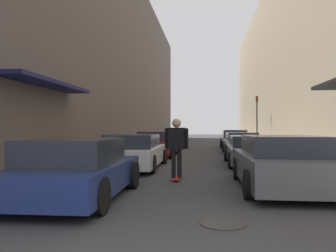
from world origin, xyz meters
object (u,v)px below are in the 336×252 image
object	(u,v)px
parked_car_left_0	(76,170)
parked_car_right_2	(241,144)
parked_car_right_1	(250,150)
manhole_cover	(223,223)
parked_car_left_1	(134,152)
traffic_light	(257,115)
skateboarder	(177,142)
parked_car_right_3	(234,140)
parked_car_right_0	(282,163)
parked_car_left_2	(157,144)

from	to	relation	value
parked_car_left_0	parked_car_right_2	distance (m)	12.89
parked_car_right_1	manhole_cover	distance (m)	8.43
parked_car_left_1	traffic_light	world-z (taller)	traffic_light
parked_car_right_2	skateboarder	distance (m)	9.82
parked_car_left_0	skateboarder	bearing A→B (deg)	54.73
skateboarder	manhole_cover	size ratio (longest dim) A/B	2.48
parked_car_right_1	parked_car_right_3	size ratio (longest dim) A/B	1.10
parked_car_left_0	manhole_cover	bearing A→B (deg)	-25.97
skateboarder	traffic_light	world-z (taller)	traffic_light
parked_car_right_1	parked_car_right_3	bearing A→B (deg)	88.88
parked_car_left_1	parked_car_right_0	xyz separation A→B (m)	(4.44, -3.62, 0.03)
parked_car_right_2	manhole_cover	world-z (taller)	parked_car_right_2
parked_car_left_2	traffic_light	bearing A→B (deg)	52.65
parked_car_right_3	manhole_cover	size ratio (longest dim) A/B	5.84
parked_car_left_1	parked_car_right_0	bearing A→B (deg)	-39.17
parked_car_left_0	parked_car_right_0	xyz separation A→B (m)	(4.50, 1.63, 0.02)
traffic_light	manhole_cover	bearing A→B (deg)	-99.81
skateboarder	traffic_light	xyz separation A→B (m)	(4.55, 15.94, 1.34)
parked_car_right_1	parked_car_right_3	xyz separation A→B (m)	(0.21, 10.52, 0.06)
parked_car_right_0	skateboarder	xyz separation A→B (m)	(-2.64, 1.00, 0.45)
parked_car_left_2	skateboarder	xyz separation A→B (m)	(1.73, -7.70, 0.45)
parked_car_right_2	parked_car_right_0	bearing A→B (deg)	-90.52
parked_car_right_3	parked_car_right_2	bearing A→B (deg)	-90.42
parked_car_right_2	traffic_light	size ratio (longest dim) A/B	1.09
parked_car_left_1	parked_car_right_1	distance (m)	4.65
parked_car_left_0	parked_car_right_2	world-z (taller)	parked_car_left_0
parked_car_right_3	skateboarder	bearing A→B (deg)	-100.67
parked_car_right_3	traffic_light	world-z (taller)	traffic_light
parked_car_right_2	parked_car_right_3	distance (m)	5.32
parked_car_right_1	traffic_light	distance (m)	12.03
parked_car_left_0	parked_car_right_3	distance (m)	17.97
parked_car_left_0	parked_car_right_1	distance (m)	8.15
manhole_cover	traffic_light	xyz separation A→B (m)	(3.46, 20.00, 2.40)
parked_car_left_1	parked_car_left_2	size ratio (longest dim) A/B	1.12
skateboarder	traffic_light	bearing A→B (deg)	74.06
parked_car_right_0	parked_car_right_3	distance (m)	15.73
parked_car_left_0	parked_car_left_2	xyz separation A→B (m)	(0.13, 10.33, 0.02)
skateboarder	manhole_cover	world-z (taller)	skateboarder
parked_car_left_0	parked_car_right_1	bearing A→B (deg)	57.10
parked_car_right_1	parked_car_right_2	distance (m)	5.20
traffic_light	skateboarder	bearing A→B (deg)	-105.94
parked_car_left_1	traffic_light	distance (m)	14.86
parked_car_left_1	parked_car_right_2	distance (m)	8.17
parked_car_left_1	parked_car_right_1	world-z (taller)	parked_car_left_1
parked_car_left_1	parked_car_right_2	xyz separation A→B (m)	(4.54, 6.79, -0.01)
parked_car_left_1	parked_car_right_1	size ratio (longest dim) A/B	1.05
parked_car_left_2	parked_car_right_2	world-z (taller)	parked_car_left_2
parked_car_left_2	parked_car_right_3	bearing A→B (deg)	57.33
parked_car_right_2	parked_car_right_3	world-z (taller)	parked_car_right_3
parked_car_left_0	parked_car_left_2	world-z (taller)	parked_car_left_2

